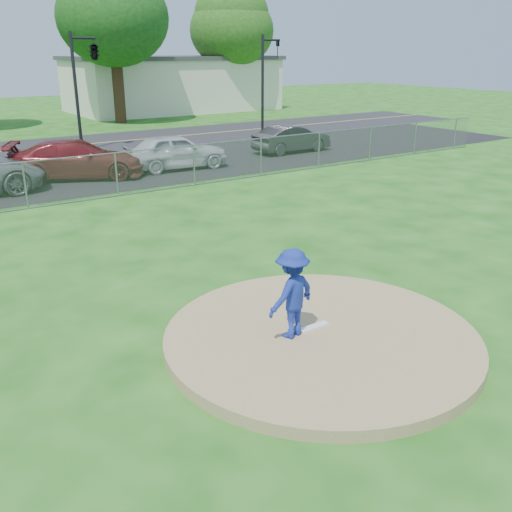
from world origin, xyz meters
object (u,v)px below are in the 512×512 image
(commercial_building, at_px, (172,83))
(traffic_signal_right, at_px, (266,75))
(tree_far_right, at_px, (232,19))
(parked_car_pearl, at_px, (176,151))
(parked_car_charcoal, at_px, (292,139))
(tree_right, at_px, (112,3))
(traffic_signal_center, at_px, (92,53))
(pitcher, at_px, (292,293))
(parked_car_darkred, at_px, (77,159))

(commercial_building, distance_m, traffic_signal_right, 16.14)
(tree_far_right, height_order, traffic_signal_right, tree_far_right)
(traffic_signal_right, bearing_deg, parked_car_pearl, -144.04)
(tree_far_right, distance_m, parked_car_pearl, 25.75)
(tree_far_right, bearing_deg, parked_car_charcoal, -113.97)
(tree_right, distance_m, traffic_signal_right, 12.08)
(tree_far_right, height_order, traffic_signal_center, tree_far_right)
(commercial_building, xyz_separation_m, pitcher, (-16.49, -37.78, -1.18))
(traffic_signal_center, relative_size, parked_car_darkred, 1.10)
(tree_right, xyz_separation_m, parked_car_charcoal, (2.46, -16.21, -6.99))
(pitcher, xyz_separation_m, parked_car_charcoal, (11.95, 15.57, -0.31))
(parked_car_darkred, relative_size, parked_car_charcoal, 1.29)
(commercial_building, bearing_deg, tree_right, -139.40)
(tree_far_right, relative_size, parked_car_darkred, 2.11)
(commercial_building, distance_m, tree_right, 10.73)
(pitcher, relative_size, parked_car_charcoal, 0.39)
(tree_far_right, relative_size, traffic_signal_center, 1.92)
(tree_right, xyz_separation_m, tree_far_right, (11.00, 3.00, -0.59))
(commercial_building, height_order, parked_car_charcoal, commercial_building)
(parked_car_pearl, xyz_separation_m, parked_car_charcoal, (6.63, 0.62, -0.09))
(commercial_building, xyz_separation_m, parked_car_pearl, (-11.17, -22.83, -1.41))
(traffic_signal_right, bearing_deg, tree_right, 117.64)
(traffic_signal_right, bearing_deg, parked_car_darkred, -154.75)
(commercial_building, bearing_deg, parked_car_darkred, -124.22)
(parked_car_darkred, xyz_separation_m, parked_car_pearl, (4.02, -0.49, 0.00))
(tree_right, xyz_separation_m, parked_car_darkred, (-8.19, -16.33, -6.90))
(pitcher, height_order, parked_car_darkred, pitcher)
(commercial_building, height_order, parked_car_darkred, commercial_building)
(traffic_signal_right, height_order, parked_car_charcoal, traffic_signal_right)
(commercial_building, distance_m, parked_car_charcoal, 22.72)
(traffic_signal_center, height_order, traffic_signal_right, same)
(pitcher, height_order, parked_car_pearl, pitcher)
(parked_car_darkred, bearing_deg, parked_car_pearl, -73.18)
(pitcher, xyz_separation_m, parked_car_darkred, (1.30, 15.45, -0.22))
(tree_right, distance_m, parked_car_darkred, 19.53)
(traffic_signal_right, xyz_separation_m, parked_car_darkred, (-13.43, -6.33, -2.61))
(tree_far_right, distance_m, parked_car_charcoal, 21.97)
(tree_far_right, distance_m, parked_car_darkred, 27.96)
(traffic_signal_center, xyz_separation_m, parked_car_pearl, (0.86, -6.83, -3.86))
(commercial_building, bearing_deg, traffic_signal_center, -126.94)
(pitcher, bearing_deg, traffic_signal_right, -136.67)
(tree_far_right, bearing_deg, traffic_signal_right, -113.91)
(traffic_signal_right, relative_size, pitcher, 3.61)
(tree_far_right, height_order, parked_car_darkred, tree_far_right)
(tree_far_right, height_order, pitcher, tree_far_right)
(traffic_signal_center, xyz_separation_m, traffic_signal_right, (10.27, 0.00, -1.25))
(traffic_signal_right, bearing_deg, parked_car_charcoal, -114.11)
(pitcher, height_order, parked_car_charcoal, pitcher)
(tree_far_right, xyz_separation_m, parked_car_pearl, (-15.17, -19.83, -6.31))
(traffic_signal_right, height_order, parked_car_pearl, traffic_signal_right)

